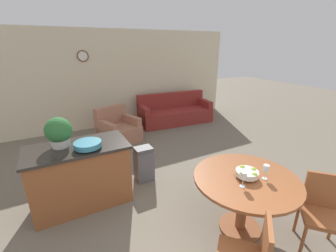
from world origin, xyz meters
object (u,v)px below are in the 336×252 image
(dining_chair_near_right, at_px, (322,209))
(fruit_bowl, at_px, (247,173))
(dining_table, at_px, (245,190))
(teal_bowl, at_px, (88,144))
(trash_bin, at_px, (144,164))
(armchair, at_px, (118,130))
(wine_glass_right, at_px, (266,169))
(potted_plant, at_px, (59,132))
(kitchen_island, at_px, (81,175))
(couch, at_px, (175,113))
(wine_glass_left, at_px, (244,176))

(dining_chair_near_right, height_order, fruit_bowl, dining_chair_near_right)
(fruit_bowl, bearing_deg, dining_table, 152.24)
(fruit_bowl, relative_size, teal_bowl, 0.73)
(trash_bin, bearing_deg, armchair, 87.57)
(dining_table, height_order, wine_glass_right, wine_glass_right)
(potted_plant, height_order, trash_bin, potted_plant)
(kitchen_island, distance_m, trash_bin, 1.07)
(potted_plant, bearing_deg, fruit_bowl, -40.34)
(dining_table, bearing_deg, teal_bowl, 139.06)
(trash_bin, relative_size, couch, 0.28)
(kitchen_island, bearing_deg, potted_plant, 152.70)
(trash_bin, bearing_deg, potted_plant, -177.83)
(wine_glass_left, height_order, teal_bowl, teal_bowl)
(fruit_bowl, xyz_separation_m, couch, (1.39, 4.19, -0.54))
(dining_chair_near_right, distance_m, wine_glass_right, 0.78)
(dining_table, relative_size, wine_glass_right, 6.83)
(dining_table, distance_m, trash_bin, 1.82)
(dining_chair_near_right, xyz_separation_m, trash_bin, (-1.30, 2.25, -0.19))
(wine_glass_left, relative_size, couch, 0.08)
(wine_glass_right, height_order, teal_bowl, teal_bowl)
(fruit_bowl, distance_m, couch, 4.44)
(kitchen_island, bearing_deg, trash_bin, 7.94)
(teal_bowl, height_order, couch, teal_bowl)
(dining_chair_near_right, bearing_deg, wine_glass_left, 17.14)
(dining_table, distance_m, teal_bowl, 2.13)
(couch, bearing_deg, fruit_bowl, -104.14)
(kitchen_island, distance_m, potted_plant, 0.72)
(wine_glass_left, bearing_deg, armchair, 96.27)
(trash_bin, bearing_deg, couch, 50.83)
(wine_glass_left, distance_m, trash_bin, 1.94)
(potted_plant, height_order, armchair, potted_plant)
(wine_glass_left, height_order, kitchen_island, wine_glass_left)
(dining_table, xyz_separation_m, couch, (1.39, 4.19, -0.30))
(fruit_bowl, distance_m, wine_glass_right, 0.22)
(teal_bowl, relative_size, armchair, 0.34)
(wine_glass_left, xyz_separation_m, potted_plant, (-1.73, 1.73, 0.25))
(dining_table, relative_size, dining_chair_near_right, 1.40)
(couch, bearing_deg, trash_bin, -124.97)
(dining_table, height_order, armchair, armchair)
(kitchen_island, relative_size, potted_plant, 3.28)
(wine_glass_left, bearing_deg, fruit_bowl, 31.28)
(dining_chair_near_right, distance_m, trash_bin, 2.61)
(dining_chair_near_right, relative_size, potted_plant, 2.12)
(fruit_bowl, bearing_deg, teal_bowl, 139.08)
(kitchen_island, bearing_deg, armchair, 61.17)
(teal_bowl, distance_m, armchair, 2.52)
(teal_bowl, relative_size, potted_plant, 0.87)
(potted_plant, bearing_deg, dining_table, -40.35)
(fruit_bowl, bearing_deg, potted_plant, 139.66)
(dining_table, relative_size, armchair, 1.18)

